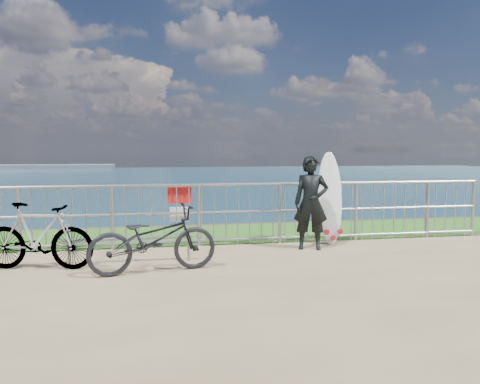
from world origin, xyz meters
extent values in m
plane|color=#275F1A|center=(0.00, 2.70, 0.01)|extent=(120.00, 120.00, 0.00)
cube|color=brown|center=(0.00, 3.90, -2.50)|extent=(120.00, 0.30, 5.00)
plane|color=navy|center=(0.00, 90.00, -5.00)|extent=(260.00, 260.00, 0.00)
cube|color=#565E68|center=(-50.00, 168.00, -4.25)|extent=(70.00, 12.00, 1.50)
cylinder|color=gray|center=(0.00, 1.60, 1.10)|extent=(10.00, 0.06, 0.06)
cylinder|color=gray|center=(0.00, 1.60, 0.61)|extent=(10.00, 0.05, 0.05)
cylinder|color=gray|center=(0.00, 1.60, 0.10)|extent=(10.00, 0.05, 0.05)
cylinder|color=gray|center=(-3.50, 1.60, 0.55)|extent=(0.06, 0.06, 1.10)
cylinder|color=gray|center=(-2.00, 1.60, 0.55)|extent=(0.06, 0.06, 1.10)
cylinder|color=gray|center=(-0.50, 1.60, 0.55)|extent=(0.06, 0.06, 1.10)
cylinder|color=gray|center=(1.00, 1.60, 0.55)|extent=(0.06, 0.06, 1.10)
cylinder|color=gray|center=(2.50, 1.60, 0.55)|extent=(0.06, 0.06, 1.10)
cylinder|color=gray|center=(4.00, 1.60, 0.55)|extent=(0.06, 0.06, 1.10)
cylinder|color=gray|center=(5.00, 1.60, 0.55)|extent=(0.06, 0.06, 1.10)
cube|color=red|center=(-0.83, 1.66, 0.92)|extent=(0.42, 0.02, 0.30)
cube|color=white|center=(-0.83, 1.66, 0.92)|extent=(0.38, 0.01, 0.08)
cube|color=white|center=(-0.83, 1.66, 0.58)|extent=(0.36, 0.02, 0.26)
imported|color=black|center=(1.39, 1.00, 0.81)|extent=(0.68, 0.54, 1.62)
ellipsoid|color=white|center=(1.91, 1.45, 0.85)|extent=(0.50, 0.45, 1.70)
cone|color=red|center=(1.78, 1.33, 0.24)|extent=(0.10, 0.18, 0.10)
cone|color=red|center=(2.04, 1.33, 0.24)|extent=(0.10, 0.18, 0.10)
cone|color=red|center=(1.91, 1.33, 0.13)|extent=(0.10, 0.18, 0.10)
imported|color=black|center=(-1.31, -0.09, 0.47)|extent=(1.89, 0.97, 0.95)
imported|color=black|center=(-2.94, 0.39, 0.49)|extent=(1.68, 0.81, 0.97)
cylinder|color=gray|center=(-1.65, 0.52, 0.38)|extent=(1.97, 0.05, 0.05)
cylinder|color=gray|center=(-2.54, 0.52, 0.19)|extent=(0.04, 0.04, 0.38)
cylinder|color=gray|center=(-0.77, 0.52, 0.19)|extent=(0.04, 0.04, 0.38)
camera|label=1|loc=(-1.30, -6.67, 1.72)|focal=35.00mm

